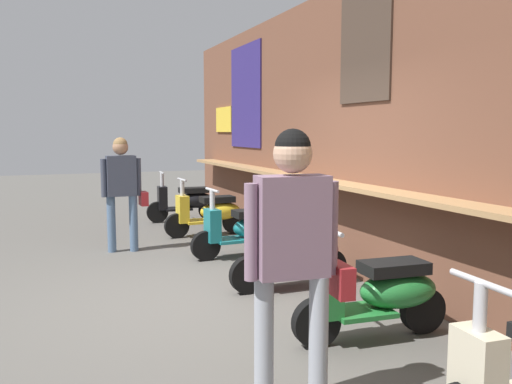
{
  "coord_description": "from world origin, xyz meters",
  "views": [
    {
      "loc": [
        5.18,
        -1.49,
        1.73
      ],
      "look_at": [
        -1.21,
        1.08,
        0.94
      ],
      "focal_mm": 37.35,
      "sensor_mm": 36.0,
      "label": 1
    }
  ],
  "objects_px": {
    "scooter_green": "(381,293)",
    "shopper_browsing": "(123,183)",
    "shopper_with_handbag": "(294,241)",
    "scooter_teal": "(245,229)",
    "scooter_black": "(188,201)",
    "scooter_yellow": "(211,212)",
    "scooter_maroon": "(297,253)"
  },
  "relations": [
    {
      "from": "scooter_yellow",
      "to": "scooter_green",
      "type": "distance_m",
      "value": 4.8
    },
    {
      "from": "scooter_green",
      "to": "shopper_with_handbag",
      "type": "xyz_separation_m",
      "value": [
        0.78,
        -1.19,
        0.69
      ]
    },
    {
      "from": "shopper_with_handbag",
      "to": "shopper_browsing",
      "type": "distance_m",
      "value": 4.91
    },
    {
      "from": "shopper_with_handbag",
      "to": "shopper_browsing",
      "type": "height_order",
      "value": "shopper_with_handbag"
    },
    {
      "from": "scooter_yellow",
      "to": "scooter_maroon",
      "type": "distance_m",
      "value": 3.22
    },
    {
      "from": "scooter_green",
      "to": "shopper_with_handbag",
      "type": "bearing_deg",
      "value": 37.47
    },
    {
      "from": "scooter_black",
      "to": "scooter_maroon",
      "type": "bearing_deg",
      "value": 93.9
    },
    {
      "from": "scooter_black",
      "to": "scooter_maroon",
      "type": "relative_size",
      "value": 1.0
    },
    {
      "from": "scooter_green",
      "to": "shopper_browsing",
      "type": "distance_m",
      "value": 4.43
    },
    {
      "from": "scooter_yellow",
      "to": "scooter_green",
      "type": "relative_size",
      "value": 1.0
    },
    {
      "from": "scooter_teal",
      "to": "scooter_maroon",
      "type": "bearing_deg",
      "value": 87.79
    },
    {
      "from": "scooter_teal",
      "to": "shopper_browsing",
      "type": "height_order",
      "value": "shopper_browsing"
    },
    {
      "from": "scooter_green",
      "to": "scooter_maroon",
      "type": "bearing_deg",
      "value": -85.94
    },
    {
      "from": "scooter_black",
      "to": "scooter_green",
      "type": "bearing_deg",
      "value": 93.9
    },
    {
      "from": "scooter_green",
      "to": "scooter_teal",
      "type": "bearing_deg",
      "value": -85.94
    },
    {
      "from": "scooter_black",
      "to": "scooter_maroon",
      "type": "xyz_separation_m",
      "value": [
        4.73,
        0.0,
        0.0
      ]
    },
    {
      "from": "scooter_black",
      "to": "shopper_with_handbag",
      "type": "xyz_separation_m",
      "value": [
        7.09,
        -1.19,
        0.69
      ]
    },
    {
      "from": "scooter_teal",
      "to": "shopper_browsing",
      "type": "xyz_separation_m",
      "value": [
        -0.95,
        -1.52,
        0.61
      ]
    },
    {
      "from": "shopper_with_handbag",
      "to": "scooter_green",
      "type": "bearing_deg",
      "value": -50.74
    },
    {
      "from": "scooter_black",
      "to": "scooter_yellow",
      "type": "height_order",
      "value": "same"
    },
    {
      "from": "scooter_yellow",
      "to": "scooter_green",
      "type": "height_order",
      "value": "same"
    },
    {
      "from": "shopper_with_handbag",
      "to": "shopper_browsing",
      "type": "bearing_deg",
      "value": 9.71
    },
    {
      "from": "scooter_teal",
      "to": "shopper_with_handbag",
      "type": "bearing_deg",
      "value": 71.06
    },
    {
      "from": "scooter_black",
      "to": "shopper_browsing",
      "type": "relative_size",
      "value": 0.85
    },
    {
      "from": "scooter_yellow",
      "to": "shopper_with_handbag",
      "type": "relative_size",
      "value": 0.8
    },
    {
      "from": "scooter_black",
      "to": "shopper_with_handbag",
      "type": "relative_size",
      "value": 0.8
    },
    {
      "from": "scooter_black",
      "to": "scooter_yellow",
      "type": "bearing_deg",
      "value": 93.9
    },
    {
      "from": "scooter_teal",
      "to": "scooter_green",
      "type": "bearing_deg",
      "value": 87.79
    },
    {
      "from": "shopper_browsing",
      "to": "scooter_teal",
      "type": "bearing_deg",
      "value": -122.98
    },
    {
      "from": "scooter_black",
      "to": "shopper_browsing",
      "type": "height_order",
      "value": "shopper_browsing"
    },
    {
      "from": "scooter_yellow",
      "to": "scooter_maroon",
      "type": "height_order",
      "value": "same"
    },
    {
      "from": "scooter_green",
      "to": "shopper_with_handbag",
      "type": "distance_m",
      "value": 1.58
    }
  ]
}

